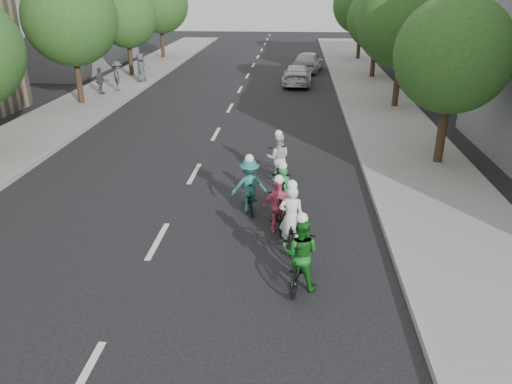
# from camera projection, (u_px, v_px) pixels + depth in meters

# --- Properties ---
(ground) EXTENTS (120.00, 120.00, 0.00)m
(ground) POSITION_uv_depth(u_px,v_px,m) (158.00, 241.00, 13.06)
(ground) COLOR black
(ground) RESTS_ON ground
(sidewalk_left) EXTENTS (4.00, 80.00, 0.15)m
(sidewalk_left) POSITION_uv_depth(u_px,v_px,m) (43.00, 129.00, 22.79)
(sidewalk_left) COLOR gray
(sidewalk_left) RESTS_ON ground
(curb_left) EXTENTS (0.18, 80.00, 0.18)m
(curb_left) POSITION_uv_depth(u_px,v_px,m) (84.00, 129.00, 22.65)
(curb_left) COLOR #999993
(curb_left) RESTS_ON ground
(sidewalk_right) EXTENTS (4.00, 80.00, 0.15)m
(sidewalk_right) POSITION_uv_depth(u_px,v_px,m) (398.00, 136.00, 21.64)
(sidewalk_right) COLOR gray
(sidewalk_right) RESTS_ON ground
(curb_right) EXTENTS (0.18, 80.00, 0.18)m
(curb_right) POSITION_uv_depth(u_px,v_px,m) (353.00, 135.00, 21.77)
(curb_right) COLOR #999993
(curb_right) RESTS_ON ground
(bldg_sw) EXTENTS (10.00, 14.00, 8.00)m
(bldg_sw) POSITION_uv_depth(u_px,v_px,m) (44.00, 14.00, 38.38)
(bldg_sw) COLOR slate
(bldg_sw) RESTS_ON ground
(bldg_se) EXTENTS (10.00, 14.00, 8.00)m
(bldg_se) POSITION_uv_depth(u_px,v_px,m) (490.00, 20.00, 32.39)
(bldg_se) COLOR gray
(bldg_se) RESTS_ON ground
(tree_l_3) EXTENTS (4.80, 4.80, 6.93)m
(tree_l_3) POSITION_uv_depth(u_px,v_px,m) (70.00, 19.00, 25.67)
(tree_l_3) COLOR black
(tree_l_3) RESTS_ON ground
(tree_l_4) EXTENTS (4.00, 4.00, 5.97)m
(tree_l_4) POSITION_uv_depth(u_px,v_px,m) (127.00, 18.00, 34.16)
(tree_l_4) COLOR black
(tree_l_4) RESTS_ON ground
(tree_l_5) EXTENTS (4.80, 4.80, 6.93)m
(tree_l_5) POSITION_uv_depth(u_px,v_px,m) (160.00, 4.00, 42.21)
(tree_l_5) COLOR black
(tree_l_5) RESTS_ON ground
(tree_r_0) EXTENTS (4.00, 4.00, 5.97)m
(tree_r_0) POSITION_uv_depth(u_px,v_px,m) (453.00, 55.00, 16.94)
(tree_r_0) COLOR black
(tree_r_0) RESTS_ON ground
(tree_r_1) EXTENTS (4.80, 4.80, 6.93)m
(tree_r_1) POSITION_uv_depth(u_px,v_px,m) (404.00, 20.00, 25.00)
(tree_r_1) COLOR black
(tree_r_1) RESTS_ON ground
(tree_r_2) EXTENTS (4.00, 4.00, 5.97)m
(tree_r_2) POSITION_uv_depth(u_px,v_px,m) (377.00, 19.00, 33.48)
(tree_r_2) COLOR black
(tree_r_2) RESTS_ON ground
(tree_r_3) EXTENTS (4.80, 4.80, 6.93)m
(tree_r_3) POSITION_uv_depth(u_px,v_px,m) (362.00, 5.00, 41.53)
(tree_r_3) COLOR black
(tree_r_3) RESTS_ON ground
(cyclist_0) EXTENTS (0.92, 1.95, 1.81)m
(cyclist_0) POSITION_uv_depth(u_px,v_px,m) (300.00, 258.00, 10.90)
(cyclist_0) COLOR black
(cyclist_0) RESTS_ON ground
(cyclist_1) EXTENTS (0.62, 1.56, 1.85)m
(cyclist_1) POSITION_uv_depth(u_px,v_px,m) (291.00, 225.00, 12.58)
(cyclist_1) COLOR black
(cyclist_1) RESTS_ON ground
(cyclist_2) EXTENTS (0.69, 1.90, 1.64)m
(cyclist_2) POSITION_uv_depth(u_px,v_px,m) (282.00, 194.00, 14.39)
(cyclist_2) COLOR black
(cyclist_2) RESTS_ON ground
(cyclist_3) EXTENTS (1.15, 1.61, 1.78)m
(cyclist_3) POSITION_uv_depth(u_px,v_px,m) (250.00, 189.00, 14.52)
(cyclist_3) COLOR black
(cyclist_3) RESTS_ON ground
(cyclist_4) EXTENTS (0.92, 1.79, 1.64)m
(cyclist_4) POSITION_uv_depth(u_px,v_px,m) (278.00, 210.00, 13.41)
(cyclist_4) COLOR black
(cyclist_4) RESTS_ON ground
(cyclist_5) EXTENTS (0.82, 1.93, 1.78)m
(cyclist_5) POSITION_uv_depth(u_px,v_px,m) (278.00, 163.00, 16.84)
(cyclist_5) COLOR black
(cyclist_5) RESTS_ON ground
(follow_car_lead) EXTENTS (1.98, 4.58, 1.31)m
(follow_car_lead) POSITION_uv_depth(u_px,v_px,m) (297.00, 75.00, 32.63)
(follow_car_lead) COLOR silver
(follow_car_lead) RESTS_ON ground
(follow_car_trail) EXTENTS (2.66, 4.79, 1.54)m
(follow_car_trail) POSITION_uv_depth(u_px,v_px,m) (308.00, 61.00, 37.32)
(follow_car_trail) COLOR beige
(follow_car_trail) RESTS_ON ground
(spectator_0) EXTENTS (0.99, 1.29, 1.77)m
(spectator_0) POSITION_uv_depth(u_px,v_px,m) (118.00, 76.00, 29.96)
(spectator_0) COLOR #454650
(spectator_0) RESTS_ON sidewalk_left
(spectator_1) EXTENTS (0.46, 0.93, 1.54)m
(spectator_1) POSITION_uv_depth(u_px,v_px,m) (100.00, 81.00, 29.16)
(spectator_1) COLOR #4E4F5B
(spectator_1) RESTS_ON sidewalk_left
(spectator_2) EXTENTS (0.64, 0.92, 1.81)m
(spectator_2) POSITION_uv_depth(u_px,v_px,m) (141.00, 68.00, 32.80)
(spectator_2) COLOR #494955
(spectator_2) RESTS_ON sidewalk_left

